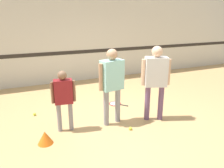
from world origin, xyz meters
TOP-DOWN VIEW (x-y plane):
  - ground_plane at (0.00, 0.00)m, footprint 16.00×16.00m
  - wall_back at (0.00, 3.51)m, footprint 16.00×0.07m
  - person_instructor at (-0.25, 0.01)m, footprint 0.60×0.33m
  - person_student_left at (-1.24, 0.10)m, footprint 0.47×0.24m
  - person_student_right at (0.67, -0.19)m, footprint 0.59×0.40m
  - racket_spare_on_floor at (0.26, 0.94)m, footprint 0.47×0.51m
  - tennis_ball_near_instructor at (-0.03, -0.42)m, footprint 0.07×0.07m
  - tennis_ball_by_spare_racket at (0.07, 1.06)m, footprint 0.07×0.07m
  - tennis_ball_stray_left at (-1.76, 1.07)m, footprint 0.07×0.07m
  - training_cone at (-1.68, -0.24)m, footprint 0.28×0.28m

SIDE VIEW (x-z plane):
  - ground_plane at x=0.00m, z-range 0.00..0.00m
  - racket_spare_on_floor at x=0.26m, z-range -0.01..0.03m
  - tennis_ball_near_instructor at x=-0.03m, z-range 0.00..0.07m
  - tennis_ball_by_spare_racket at x=0.07m, z-range 0.00..0.07m
  - tennis_ball_stray_left at x=-1.76m, z-range 0.00..0.07m
  - training_cone at x=-1.68m, z-range 0.00..0.24m
  - person_student_left at x=-1.24m, z-range 0.15..1.39m
  - person_instructor at x=-0.25m, z-range 0.19..1.80m
  - person_student_right at x=0.67m, z-range 0.19..1.83m
  - wall_back at x=0.00m, z-range 0.00..3.20m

